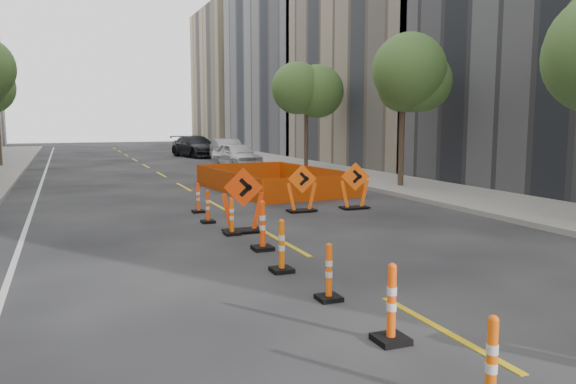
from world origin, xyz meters
name	(u,v)px	position (x,y,z in m)	size (l,w,h in m)	color
ground_plane	(370,290)	(0.00, 0.00, 0.00)	(140.00, 140.00, 0.00)	black
sidewalk_right	(412,186)	(9.00, 12.00, 0.07)	(4.00, 90.00, 0.15)	gray
bld_right_c	(415,57)	(17.00, 23.80, 7.00)	(12.00, 16.00, 14.00)	gray
bld_right_d	(313,42)	(17.00, 40.20, 10.00)	(12.00, 18.00, 20.00)	gray
bld_right_e	(251,78)	(17.00, 58.60, 8.00)	(12.00, 14.00, 16.00)	tan
tree_r_b	(403,80)	(8.40, 12.00, 4.53)	(2.80, 2.80, 5.95)	#382B1E
tree_r_c	(306,92)	(8.40, 22.00, 4.53)	(2.80, 2.80, 5.95)	#382B1E
channelizer_1	(491,363)	(-0.92, -3.96, 0.50)	(0.39, 0.39, 0.99)	#E45509
channelizer_2	(392,303)	(-0.89, -2.10, 0.53)	(0.42, 0.42, 1.06)	#FF4E0A
channelizer_3	(329,272)	(-0.89, -0.23, 0.47)	(0.37, 0.37, 0.94)	#EF530A
channelizer_4	(282,246)	(-0.98, 1.63, 0.51)	(0.40, 0.40, 1.02)	#E25F09
channelizer_5	(263,225)	(-0.72, 3.49, 0.56)	(0.44, 0.44, 1.12)	#F8420A
channelizer_6	(232,216)	(-0.90, 5.36, 0.48)	(0.38, 0.38, 0.96)	#F8570A
channelizer_7	(208,206)	(-1.06, 7.22, 0.47)	(0.37, 0.37, 0.94)	#E33F09
channelizer_8	(198,198)	(-0.92, 9.08, 0.47)	(0.37, 0.37, 0.93)	#FE400A
chevron_sign_left	(243,200)	(-0.54, 5.55, 0.84)	(1.12, 0.67, 1.68)	#E93B09
chevron_sign_center	(302,188)	(2.16, 8.01, 0.75)	(1.00, 0.60, 1.51)	#FA580A
chevron_sign_right	(355,186)	(4.00, 7.93, 0.76)	(1.02, 0.61, 1.52)	#FF570A
safety_fence	(273,180)	(3.21, 13.55, 0.44)	(4.17, 7.09, 0.89)	#D75C0B
parked_car_near	(237,155)	(4.96, 24.63, 0.77)	(1.83, 4.55, 1.55)	silver
parked_car_mid	(227,150)	(5.85, 29.89, 0.79)	(1.66, 4.77, 1.57)	#A0A1A6
parked_car_far	(196,146)	(4.92, 35.75, 0.84)	(2.34, 5.75, 1.67)	black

